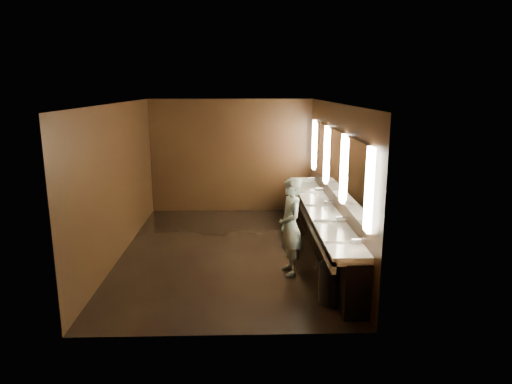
% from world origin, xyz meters
% --- Properties ---
extents(floor, '(6.00, 6.00, 0.00)m').
position_xyz_m(floor, '(0.00, 0.00, 0.00)').
color(floor, black).
rests_on(floor, ground).
extents(ceiling, '(4.00, 6.00, 0.02)m').
position_xyz_m(ceiling, '(0.00, 0.00, 2.80)').
color(ceiling, '#2D2D2B').
rests_on(ceiling, wall_back).
extents(wall_back, '(4.00, 0.02, 2.80)m').
position_xyz_m(wall_back, '(0.00, 3.00, 1.40)').
color(wall_back, black).
rests_on(wall_back, floor).
extents(wall_front, '(4.00, 0.02, 2.80)m').
position_xyz_m(wall_front, '(0.00, -3.00, 1.40)').
color(wall_front, black).
rests_on(wall_front, floor).
extents(wall_left, '(0.02, 6.00, 2.80)m').
position_xyz_m(wall_left, '(-2.00, 0.00, 1.40)').
color(wall_left, black).
rests_on(wall_left, floor).
extents(wall_right, '(0.02, 6.00, 2.80)m').
position_xyz_m(wall_right, '(2.00, 0.00, 1.40)').
color(wall_right, black).
rests_on(wall_right, floor).
extents(sink_counter, '(0.55, 5.40, 1.01)m').
position_xyz_m(sink_counter, '(1.79, 0.00, 0.50)').
color(sink_counter, black).
rests_on(sink_counter, floor).
extents(mirror_band, '(0.06, 5.03, 1.15)m').
position_xyz_m(mirror_band, '(1.98, -0.00, 1.75)').
color(mirror_band, '#FCEBC3').
rests_on(mirror_band, wall_right).
extents(person, '(0.49, 0.66, 1.65)m').
position_xyz_m(person, '(1.07, -1.04, 0.82)').
color(person, '#93D3DB').
rests_on(person, floor).
extents(trash_bin, '(0.46, 0.46, 0.60)m').
position_xyz_m(trash_bin, '(1.58, -2.13, 0.30)').
color(trash_bin, black).
rests_on(trash_bin, floor).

